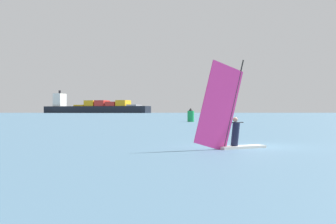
% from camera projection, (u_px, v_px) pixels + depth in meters
% --- Properties ---
extents(ground_plane, '(4000.00, 4000.00, 0.00)m').
position_uv_depth(ground_plane, '(245.00, 146.00, 19.94)').
color(ground_plane, '#476B84').
extents(windsurfer, '(3.05, 2.65, 4.06)m').
position_uv_depth(windsurfer, '(229.00, 123.00, 18.51)').
color(windsurfer, white).
rests_on(windsurfer, ground_plane).
extents(cargo_ship, '(198.16, 49.65, 41.71)m').
position_uv_depth(cargo_ship, '(96.00, 108.00, 760.10)').
color(cargo_ship, black).
rests_on(cargo_ship, ground_plane).
extents(distant_headland, '(1399.25, 417.88, 40.50)m').
position_uv_depth(distant_headland, '(158.00, 107.00, 1419.50)').
color(distant_headland, '#4C564C').
rests_on(distant_headland, ground_plane).
extents(channel_buoy, '(1.10, 1.10, 2.32)m').
position_uv_depth(channel_buoy, '(191.00, 116.00, 70.39)').
color(channel_buoy, '#19994C').
rests_on(channel_buoy, ground_plane).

